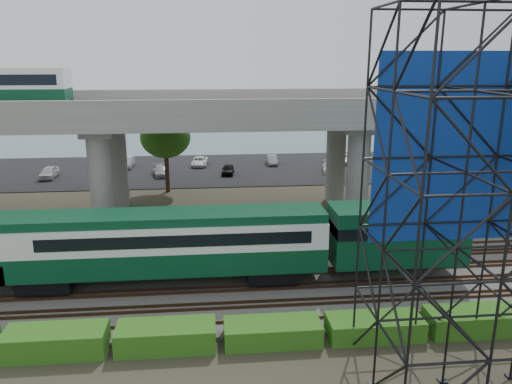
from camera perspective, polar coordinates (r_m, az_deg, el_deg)
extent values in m
plane|color=#474233|center=(28.56, -1.28, -12.29)|extent=(140.00, 140.00, 0.00)
cube|color=slate|center=(30.31, -1.57, -10.38)|extent=(90.00, 12.00, 0.20)
cube|color=black|center=(38.16, -2.47, -4.97)|extent=(90.00, 5.00, 0.08)
cube|color=black|center=(60.75, -3.69, 2.66)|extent=(90.00, 18.00, 0.08)
cube|color=slate|center=(82.36, -4.21, 5.94)|extent=(140.00, 40.00, 0.03)
cube|color=#472D1E|center=(26.05, -0.82, -14.49)|extent=(90.00, 0.08, 0.16)
cube|color=#472D1E|center=(27.30, -1.08, -13.00)|extent=(90.00, 0.08, 0.16)
cube|color=#472D1E|center=(27.80, -1.17, -12.46)|extent=(90.00, 0.08, 0.16)
cube|color=#472D1E|center=(29.08, -1.39, -11.15)|extent=(90.00, 0.08, 0.16)
cube|color=#472D1E|center=(29.58, -1.48, -10.67)|extent=(90.00, 0.08, 0.16)
cube|color=#472D1E|center=(30.88, -1.67, -9.51)|extent=(90.00, 0.08, 0.16)
cube|color=#472D1E|center=(31.39, -1.74, -9.08)|extent=(90.00, 0.08, 0.16)
cube|color=#472D1E|center=(32.70, -1.91, -8.05)|extent=(90.00, 0.08, 0.16)
cube|color=#472D1E|center=(33.22, -1.97, -7.67)|extent=(90.00, 0.08, 0.16)
cube|color=#472D1E|center=(34.55, -2.13, -6.75)|extent=(90.00, 0.08, 0.16)
cube|color=black|center=(31.39, -22.74, -9.27)|extent=(3.00, 2.20, 0.90)
cube|color=black|center=(30.17, 1.86, -9.02)|extent=(3.00, 2.20, 0.90)
cube|color=#083D23|center=(29.64, -10.79, -7.34)|extent=(19.00, 3.00, 1.40)
cube|color=white|center=(29.12, -10.93, -4.70)|extent=(19.00, 3.00, 1.50)
cube|color=#083D23|center=(28.80, -11.03, -2.83)|extent=(19.00, 2.60, 0.50)
cube|color=black|center=(29.02, -8.96, -4.57)|extent=(15.00, 3.06, 0.70)
cube|color=#083D23|center=(31.18, 15.74, -4.54)|extent=(8.00, 3.00, 3.40)
cube|color=#9E9B93|center=(41.57, -3.02, 8.84)|extent=(80.00, 12.00, 1.20)
cube|color=#9E9B93|center=(35.74, -2.62, 9.67)|extent=(80.00, 0.50, 1.10)
cube|color=#9E9B93|center=(47.19, -3.37, 10.99)|extent=(80.00, 0.50, 1.10)
cylinder|color=#9E9B93|center=(39.73, -17.26, 1.13)|extent=(1.80, 1.80, 8.00)
cylinder|color=#9E9B93|center=(46.44, -15.59, 3.22)|extent=(1.80, 1.80, 8.00)
cube|color=#9E9B93|center=(42.44, -16.73, 7.13)|extent=(2.40, 9.00, 0.60)
cylinder|color=#9E9B93|center=(40.64, 11.54, 1.82)|extent=(1.80, 1.80, 8.00)
cylinder|color=#9E9B93|center=(47.21, 9.10, 3.78)|extent=(1.80, 1.80, 8.00)
cube|color=#9E9B93|center=(43.29, 10.46, 7.66)|extent=(2.40, 9.00, 0.60)
cube|color=#0D3395|center=(23.46, 22.74, 4.50)|extent=(8.10, 0.08, 8.25)
cube|color=black|center=(24.35, 23.90, -18.91)|extent=(9.36, 6.36, 0.08)
cube|color=#2C6016|center=(25.49, -21.93, -15.58)|extent=(4.60, 1.80, 1.20)
cube|color=#2C6016|center=(24.57, -10.22, -15.93)|extent=(4.60, 1.80, 1.15)
cube|color=#2C6016|center=(24.66, 1.89, -15.70)|extent=(4.60, 1.80, 1.03)
cube|color=#2C6016|center=(25.72, 13.39, -14.77)|extent=(4.60, 1.80, 1.01)
cube|color=#2C6016|center=(27.63, 23.54, -13.35)|extent=(4.60, 1.80, 1.12)
cylinder|color=#382314|center=(42.35, 16.61, -0.21)|extent=(0.44, 0.44, 4.80)
ellipsoid|color=#2C6016|center=(41.65, 16.94, 4.04)|extent=(4.94, 4.94, 4.18)
cylinder|color=#382314|center=(50.62, -10.15, 2.65)|extent=(0.44, 0.44, 4.80)
ellipsoid|color=#2C6016|center=(50.03, -10.32, 6.23)|extent=(4.94, 4.94, 4.18)
imported|color=black|center=(37.98, -16.28, -4.64)|extent=(4.85, 3.43, 1.23)
imported|color=silver|center=(60.34, -22.60, 2.09)|extent=(1.54, 3.80, 1.29)
imported|color=#B3B7BC|center=(63.33, -14.51, 3.33)|extent=(1.35, 3.79, 1.24)
imported|color=#A1A3A9|center=(57.92, -10.85, 2.40)|extent=(2.26, 4.06, 1.11)
imported|color=white|center=(62.56, -6.45, 3.51)|extent=(2.16, 4.08, 1.09)
imported|color=black|center=(57.70, -3.25, 2.62)|extent=(1.70, 3.47, 1.14)
imported|color=#97999E|center=(63.06, 1.86, 3.70)|extent=(1.30, 3.43, 1.12)
imported|color=white|center=(59.38, 8.42, 2.82)|extent=(2.26, 4.06, 1.11)
imported|color=silver|center=(64.82, 9.85, 3.83)|extent=(2.95, 4.63, 1.19)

